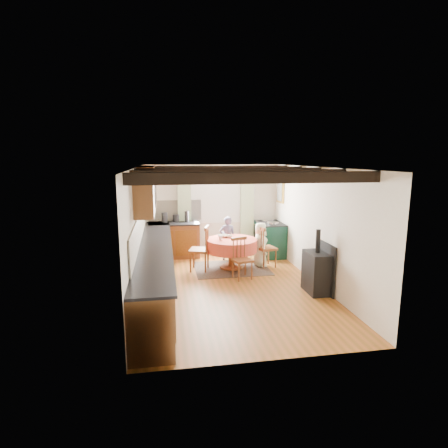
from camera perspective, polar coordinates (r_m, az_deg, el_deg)
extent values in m
cube|color=#AB5F27|center=(7.43, 1.04, -9.88)|extent=(3.60, 5.50, 0.00)
cube|color=white|center=(6.97, 1.11, 8.96)|extent=(3.60, 5.50, 0.00)
cube|color=silver|center=(9.78, -1.91, 2.34)|extent=(3.60, 0.00, 2.40)
cube|color=silver|center=(4.51, 7.61, -7.48)|extent=(3.60, 0.00, 2.40)
cube|color=silver|center=(7.00, -13.56, -1.22)|extent=(0.00, 5.50, 2.40)
cube|color=silver|center=(7.64, 14.47, -0.30)|extent=(0.00, 5.50, 2.40)
cube|color=black|center=(5.02, 5.38, 7.30)|extent=(3.60, 0.16, 0.16)
cube|color=black|center=(5.99, 2.90, 7.84)|extent=(3.60, 0.16, 0.16)
cube|color=black|center=(6.97, 1.11, 8.22)|extent=(3.60, 0.16, 0.16)
cube|color=black|center=(7.96, -0.24, 8.50)|extent=(3.60, 0.16, 0.16)
cube|color=black|center=(8.94, -1.30, 8.72)|extent=(3.60, 0.16, 0.16)
cube|color=beige|center=(7.29, -13.25, -0.74)|extent=(0.02, 4.50, 0.55)
cube|color=beige|center=(9.68, -7.77, 2.16)|extent=(1.40, 0.02, 0.55)
cube|color=brown|center=(7.18, -10.89, -7.10)|extent=(0.60, 5.30, 0.88)
cube|color=brown|center=(9.54, -7.90, -2.61)|extent=(1.30, 0.60, 0.88)
cube|color=black|center=(7.05, -10.86, -3.53)|extent=(0.64, 5.30, 0.04)
cube|color=black|center=(9.43, -7.97, 0.09)|extent=(1.30, 0.64, 0.04)
cube|color=brown|center=(8.08, -12.02, 5.75)|extent=(0.34, 1.80, 0.90)
cube|color=brown|center=(6.59, -12.51, 4.27)|extent=(0.34, 0.90, 0.70)
cube|color=white|center=(9.73, -1.33, 4.67)|extent=(1.34, 0.03, 1.54)
cube|color=white|center=(9.74, -1.33, 4.68)|extent=(1.20, 0.01, 1.40)
cube|color=beige|center=(9.63, -6.25, 1.55)|extent=(0.35, 0.10, 2.10)
cube|color=beige|center=(9.87, 3.65, 1.81)|extent=(0.35, 0.10, 2.10)
cylinder|color=black|center=(9.60, -1.27, 8.19)|extent=(2.00, 0.03, 0.03)
cube|color=gold|center=(9.68, 8.91, 5.12)|extent=(0.04, 0.50, 0.60)
cylinder|color=silver|center=(9.89, 4.16, 5.32)|extent=(0.30, 0.02, 0.30)
cube|color=#31221E|center=(8.57, 1.20, -7.02)|extent=(1.72, 1.34, 0.01)
imported|color=#535273|center=(9.16, 0.54, -2.27)|extent=(0.44, 0.31, 1.12)
imported|color=white|center=(8.67, 5.77, -3.26)|extent=(0.35, 0.53, 1.07)
imported|color=silver|center=(8.61, -0.05, -1.88)|extent=(0.33, 0.33, 0.06)
imported|color=silver|center=(8.56, 0.75, -1.96)|extent=(0.25, 0.25, 0.06)
imported|color=silver|center=(8.32, -0.58, -2.20)|extent=(0.14, 0.14, 0.09)
cylinder|color=#262628|center=(9.46, -9.39, 1.02)|extent=(0.15, 0.15, 0.26)
cylinder|color=#262628|center=(9.56, -7.62, 0.94)|extent=(0.17, 0.17, 0.19)
cylinder|color=#262628|center=(9.46, -5.93, 1.18)|extent=(0.10, 0.10, 0.29)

